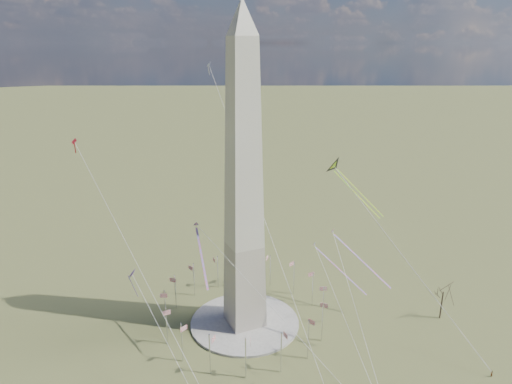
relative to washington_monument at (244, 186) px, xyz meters
name	(u,v)px	position (x,y,z in m)	size (l,w,h in m)	color
ground	(245,323)	(0.00, 0.00, -47.95)	(2000.00, 2000.00, 0.00)	brown
plaza	(245,322)	(0.00, 0.00, -47.55)	(36.00, 36.00, 0.80)	#B2AEA3
washington_monument	(244,186)	(0.00, 0.00, 0.00)	(15.56, 15.56, 100.00)	beige
flagpole_ring	(245,304)	(0.00, 0.00, -40.68)	(54.40, 54.40, 13.00)	white
tree_near	(444,290)	(61.47, -24.66, -37.15)	(8.66, 8.66, 15.15)	#413927
person_east	(492,374)	(52.85, -52.13, -46.99)	(0.70, 0.46, 1.93)	gray
kite_delta_black	(336,169)	(36.54, 4.90, 0.14)	(13.42, 21.34, 17.65)	black
kite_diamond_purple	(132,277)	(-34.71, 1.11, -23.25)	(2.67, 3.29, 9.62)	#431B7D
kite_streamer_left	(353,251)	(26.19, -20.74, -17.75)	(10.54, 18.19, 13.74)	#FF282B
kite_streamer_mid	(200,247)	(-14.83, -1.48, -16.62)	(4.16, 19.24, 13.26)	#FF282B
kite_streamer_right	(332,262)	(32.88, -1.09, -31.79)	(11.89, 18.72, 14.47)	#FF282B
kite_small_red	(74,143)	(-44.32, 34.60, 10.53)	(1.64, 1.79, 4.96)	red
kite_small_white	(209,65)	(7.18, 50.34, 32.92)	(1.59, 2.38, 5.06)	white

